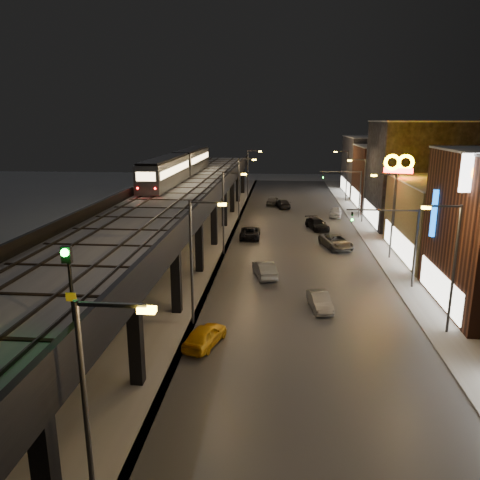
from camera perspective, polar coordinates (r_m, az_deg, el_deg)
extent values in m
plane|color=silver|center=(23.42, -10.31, -23.44)|extent=(220.00, 220.00, 0.00)
cube|color=#46474D|center=(54.67, 7.08, -0.78)|extent=(17.00, 120.00, 0.06)
cube|color=#9FA1A8|center=(55.93, 17.37, -0.95)|extent=(4.00, 120.00, 0.14)
cube|color=#9FA1A8|center=(55.81, -6.91, -0.45)|extent=(11.00, 120.00, 0.06)
cube|color=black|center=(51.73, -7.78, 4.88)|extent=(9.00, 100.00, 1.00)
cube|color=black|center=(18.92, -22.55, -24.83)|extent=(0.70, 0.70, 5.30)
cube|color=black|center=(29.70, -26.56, -10.26)|extent=(0.70, 0.70, 5.30)
cube|color=black|center=(26.69, -12.59, -11.79)|extent=(0.70, 0.70, 5.30)
cube|color=black|center=(27.05, -20.42, -6.27)|extent=(8.00, 0.60, 0.50)
cube|color=black|center=(37.90, -18.79, -4.24)|extent=(0.70, 0.70, 5.30)
cube|color=black|center=(35.60, -7.78, -4.78)|extent=(0.70, 0.70, 5.30)
cube|color=black|center=(35.86, -13.70, -0.74)|extent=(8.00, 0.60, 0.50)
cube|color=black|center=(46.81, -13.95, -0.38)|extent=(0.70, 0.70, 5.30)
cube|color=black|center=(44.96, -5.00, -0.61)|extent=(0.70, 0.70, 5.30)
cube|color=black|center=(45.17, -9.70, 2.57)|extent=(8.00, 0.60, 0.50)
cube|color=black|center=(56.09, -10.69, 2.23)|extent=(0.70, 0.70, 5.30)
cube|color=black|center=(54.56, -3.18, 2.12)|extent=(0.70, 0.70, 5.30)
cube|color=black|center=(54.73, -7.07, 4.73)|extent=(8.00, 0.60, 0.50)
cube|color=black|center=(65.58, -8.36, 4.08)|extent=(0.70, 0.70, 5.30)
cube|color=black|center=(64.27, -1.91, 4.02)|extent=(0.70, 0.70, 5.30)
cube|color=black|center=(64.42, -5.22, 6.24)|extent=(8.00, 0.60, 0.50)
cube|color=black|center=(75.20, -6.61, 5.46)|extent=(0.70, 0.70, 5.30)
cube|color=black|center=(74.06, -0.97, 5.42)|extent=(0.70, 0.70, 5.30)
cube|color=black|center=(74.19, -3.84, 7.35)|extent=(8.00, 0.60, 0.50)
cube|color=black|center=(84.91, -5.26, 6.52)|extent=(0.70, 0.70, 5.30)
cube|color=black|center=(83.90, -0.25, 6.49)|extent=(0.70, 0.70, 5.30)
cube|color=black|center=(84.02, -2.79, 8.20)|extent=(8.00, 0.60, 0.50)
cube|color=black|center=(94.68, -4.18, 7.37)|extent=(0.70, 0.70, 5.30)
cube|color=black|center=(93.78, 0.33, 7.34)|extent=(0.70, 0.70, 5.30)
cube|color=black|center=(93.88, -1.95, 8.87)|extent=(8.00, 0.60, 0.50)
cube|color=#B2B7C1|center=(51.64, -7.80, 5.51)|extent=(8.40, 100.00, 0.16)
cube|color=#332D28|center=(52.43, -11.26, 5.68)|extent=(0.08, 98.00, 0.16)
cube|color=#332D28|center=(52.04, -9.73, 5.68)|extent=(0.08, 98.00, 0.16)
cube|color=#332D28|center=(51.35, -6.41, 5.69)|extent=(0.08, 98.00, 0.16)
cube|color=#332D28|center=(51.08, -4.82, 5.68)|extent=(0.08, 98.00, 0.16)
cube|color=black|center=(24.11, -23.71, -5.72)|extent=(7.80, 0.24, 0.06)
cube|color=black|center=(38.32, -12.40, 2.36)|extent=(7.80, 0.24, 0.06)
cube|color=black|center=(53.55, -7.33, 5.96)|extent=(7.80, 0.24, 0.06)
cube|color=black|center=(69.13, -4.50, 7.94)|extent=(7.80, 0.24, 0.06)
cube|color=black|center=(84.87, -2.70, 9.18)|extent=(7.80, 0.24, 0.06)
cube|color=black|center=(50.78, -3.00, 6.01)|extent=(0.30, 100.00, 1.10)
cube|color=black|center=(52.71, -12.46, 6.00)|extent=(0.30, 100.00, 1.10)
cube|color=white|center=(39.93, 23.15, -5.30)|extent=(0.10, 9.60, 2.40)
cube|color=brown|center=(54.07, 25.08, 2.11)|extent=(12.00, 15.00, 8.00)
cube|color=white|center=(52.83, 18.63, -0.22)|extent=(0.10, 12.00, 2.40)
cube|color=#B2B7C1|center=(53.44, 25.55, 6.38)|extent=(12.20, 15.20, 0.16)
cube|color=black|center=(68.69, 20.93, 7.43)|extent=(12.00, 13.00, 14.00)
cube|color=white|center=(68.10, 15.61, 3.18)|extent=(0.10, 10.40, 2.40)
cube|color=#B2B7C1|center=(68.30, 21.47, 13.32)|extent=(12.20, 13.20, 0.16)
cube|color=#4E2719|center=(82.39, 18.23, 7.27)|extent=(12.00, 12.00, 10.00)
cube|color=white|center=(81.70, 13.90, 5.10)|extent=(0.10, 9.60, 2.40)
cube|color=#B2B7C1|center=(81.97, 18.52, 10.79)|extent=(12.20, 12.20, 0.16)
cube|color=#37373D|center=(95.95, 16.42, 8.63)|extent=(12.00, 16.00, 11.00)
cube|color=white|center=(95.41, 12.67, 6.47)|extent=(0.10, 12.80, 2.40)
cube|color=#B2B7C1|center=(95.60, 16.66, 11.95)|extent=(12.20, 16.20, 0.16)
cylinder|color=#38383A|center=(17.20, -18.11, -21.09)|extent=(0.18, 0.18, 9.00)
cube|color=#38383A|center=(14.72, -15.48, -7.63)|extent=(2.20, 0.12, 0.12)
cube|color=yellow|center=(14.43, -11.31, -8.35)|extent=(0.55, 0.28, 0.18)
cylinder|color=#38383A|center=(32.84, -5.93, -2.98)|extent=(0.18, 0.18, 9.00)
cube|color=#38383A|center=(31.61, -4.17, 4.59)|extent=(2.20, 0.12, 0.12)
cube|color=yellow|center=(31.47, -2.19, 4.35)|extent=(0.55, 0.28, 0.18)
cylinder|color=#38383A|center=(34.26, 24.61, -3.52)|extent=(0.18, 0.18, 9.00)
cube|color=#38383A|center=(32.91, 23.60, 3.80)|extent=(2.20, 0.12, 0.12)
cube|color=yellow|center=(32.59, 21.74, 3.68)|extent=(0.55, 0.28, 0.18)
cylinder|color=#38383A|center=(50.08, -2.05, 3.17)|extent=(0.18, 0.18, 9.00)
cube|color=#38383A|center=(49.29, -0.81, 8.18)|extent=(2.20, 0.12, 0.12)
cube|color=yellow|center=(49.20, 0.47, 8.02)|extent=(0.55, 0.28, 0.18)
cylinder|color=#38383A|center=(51.03, 18.11, 2.67)|extent=(0.18, 0.18, 9.00)
cube|color=#38383A|center=(50.13, 17.27, 7.64)|extent=(2.20, 0.12, 0.12)
cube|color=yellow|center=(49.93, 16.01, 7.56)|extent=(0.55, 0.28, 0.18)
cylinder|color=#38383A|center=(67.73, -0.16, 6.15)|extent=(0.18, 0.18, 9.00)
cube|color=#38383A|center=(67.14, 0.79, 9.85)|extent=(2.20, 0.12, 0.12)
cube|color=yellow|center=(67.07, 1.74, 9.74)|extent=(0.55, 0.28, 0.18)
cylinder|color=#38383A|center=(68.43, 14.84, 5.75)|extent=(0.18, 0.18, 9.00)
cube|color=#38383A|center=(67.76, 14.16, 9.47)|extent=(2.20, 0.12, 0.12)
cube|color=yellow|center=(67.61, 13.22, 9.41)|extent=(0.55, 0.28, 0.18)
cylinder|color=#38383A|center=(85.52, 0.96, 7.89)|extent=(0.18, 0.18, 9.00)
cube|color=#38383A|center=(85.05, 1.72, 10.82)|extent=(2.20, 0.12, 0.12)
cube|color=yellow|center=(85.00, 2.47, 10.73)|extent=(0.55, 0.28, 0.18)
cylinder|color=#38383A|center=(86.07, 12.90, 7.57)|extent=(0.18, 0.18, 9.00)
cube|color=#38383A|center=(85.54, 12.32, 10.53)|extent=(2.20, 0.12, 0.12)
cube|color=yellow|center=(85.42, 11.57, 10.48)|extent=(0.55, 0.28, 0.18)
cylinder|color=#38383A|center=(42.76, 20.60, -1.11)|extent=(0.20, 0.20, 7.00)
cube|color=#38383A|center=(41.31, 17.00, 3.51)|extent=(6.00, 0.12, 0.12)
imported|color=black|center=(40.96, 13.52, 2.94)|extent=(0.20, 0.16, 1.00)
sphere|color=#0CFF26|center=(40.86, 13.53, 2.55)|extent=(0.18, 0.18, 0.18)
cylinder|color=#38383A|center=(71.50, 14.40, 5.33)|extent=(0.20, 0.20, 7.00)
cube|color=#38383A|center=(70.64, 12.15, 8.14)|extent=(6.00, 0.12, 0.12)
imported|color=black|center=(70.44, 10.09, 7.81)|extent=(0.20, 0.16, 1.00)
sphere|color=#0CFF26|center=(70.32, 10.10, 7.59)|extent=(0.18, 0.18, 0.18)
cube|color=gray|center=(57.27, -9.11, 8.13)|extent=(2.69, 16.26, 3.07)
cube|color=black|center=(57.12, -9.18, 9.77)|extent=(2.42, 15.79, 0.23)
cube|color=#F0CF8E|center=(57.58, -10.46, 8.52)|extent=(0.05, 14.86, 0.84)
cube|color=#F0CF8E|center=(56.91, -7.79, 8.56)|extent=(0.05, 14.86, 0.84)
cube|color=gray|center=(73.88, -5.88, 9.62)|extent=(2.69, 16.26, 3.07)
cube|color=black|center=(73.76, -5.91, 10.90)|extent=(2.42, 15.79, 0.23)
cube|color=#F0CF8E|center=(74.11, -6.93, 9.93)|extent=(0.05, 14.86, 0.84)
cube|color=#F0CF8E|center=(73.60, -4.83, 9.96)|extent=(0.05, 14.86, 0.84)
cube|color=#F0CF8E|center=(49.42, -11.43, 7.58)|extent=(2.04, 0.05, 0.93)
sphere|color=#FF0C0C|center=(49.82, -12.39, 6.18)|extent=(0.19, 0.19, 0.19)
sphere|color=#FF0C0C|center=(49.30, -10.32, 6.20)|extent=(0.19, 0.19, 0.19)
cylinder|color=black|center=(18.19, -19.85, -5.78)|extent=(0.13, 0.13, 3.32)
cube|color=black|center=(17.68, -20.39, -1.69)|extent=(0.35, 0.20, 0.61)
sphere|color=#0CFF26|center=(17.55, -20.58, -1.45)|extent=(0.29, 0.29, 0.29)
cube|color=yellow|center=(18.18, -19.92, -6.54)|extent=(0.39, 0.04, 0.33)
imported|color=gold|center=(30.99, -4.30, -11.61)|extent=(2.74, 4.40, 1.40)
imported|color=gray|center=(43.65, 3.02, -3.63)|extent=(2.65, 4.84, 1.51)
imported|color=black|center=(58.01, 1.25, 0.92)|extent=(2.45, 5.20, 1.44)
imported|color=black|center=(78.25, 5.21, 4.40)|extent=(3.02, 5.16, 1.41)
imported|color=#5D5F64|center=(81.05, 4.01, 4.81)|extent=(2.31, 4.62, 1.51)
imported|color=slate|center=(36.93, 9.70, -7.46)|extent=(1.95, 4.08, 1.29)
imported|color=#545556|center=(54.42, 11.64, -0.24)|extent=(3.98, 5.98, 1.52)
imported|color=black|center=(63.20, 9.38, 1.88)|extent=(3.41, 5.42, 1.46)
imported|color=silver|center=(71.96, 11.59, 3.30)|extent=(2.35, 4.46, 1.45)
cylinder|color=#38383A|center=(54.54, 18.35, 3.18)|extent=(0.24, 0.24, 8.64)
cube|color=#FF0C0C|center=(53.89, 18.74, 8.02)|extent=(3.02, 0.25, 0.54)
torus|color=#FFCB00|center=(53.65, 18.08, 8.98)|extent=(1.77, 0.90, 1.75)
torus|color=#FFCB00|center=(53.98, 19.54, 8.89)|extent=(1.77, 0.90, 1.75)
cylinder|color=#38383A|center=(36.10, 26.12, -1.43)|extent=(0.28, 0.28, 10.67)
cube|color=white|center=(35.13, 27.13, 7.31)|extent=(2.56, 0.30, 2.56)
cone|color=orange|center=(34.96, 27.23, 7.27)|extent=(1.81, 0.12, 1.81)
cylinder|color=#38383A|center=(42.40, 22.83, -2.63)|extent=(0.28, 0.28, 5.33)
cube|color=#065FF7|center=(41.44, 23.41, 3.01)|extent=(1.70, 0.35, 3.84)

